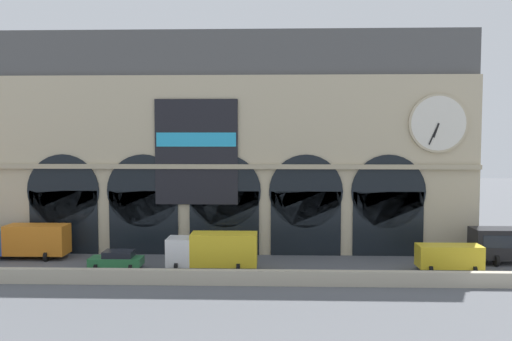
# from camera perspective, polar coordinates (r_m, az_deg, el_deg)

# --- Properties ---
(ground_plane) EXTENTS (200.00, 200.00, 0.00)m
(ground_plane) POSITION_cam_1_polar(r_m,az_deg,el_deg) (45.67, -4.02, -10.46)
(ground_plane) COLOR #54565B
(quay_parapet_wall) EXTENTS (90.00, 0.70, 1.13)m
(quay_parapet_wall) POSITION_cam_1_polar(r_m,az_deg,el_deg) (40.54, -4.78, -11.46)
(quay_parapet_wall) COLOR #B2A891
(quay_parapet_wall) RESTS_ON ground
(station_building) EXTENTS (47.53, 4.73, 21.22)m
(station_building) POSITION_cam_1_polar(r_m,az_deg,el_deg) (51.42, -3.22, 2.66)
(station_building) COLOR #BCAD8C
(station_building) RESTS_ON ground
(box_truck_west) EXTENTS (7.50, 2.91, 3.12)m
(box_truck_west) POSITION_cam_1_polar(r_m,az_deg,el_deg) (52.82, -23.53, -6.94)
(box_truck_west) COLOR #28479E
(box_truck_west) RESTS_ON ground
(car_midwest) EXTENTS (4.40, 2.22, 1.55)m
(car_midwest) POSITION_cam_1_polar(r_m,az_deg,el_deg) (46.48, -14.85, -9.31)
(car_midwest) COLOR #2D7A42
(car_midwest) RESTS_ON ground
(box_truck_center) EXTENTS (7.50, 2.91, 3.12)m
(box_truck_center) POSITION_cam_1_polar(r_m,az_deg,el_deg) (44.57, -4.63, -8.57)
(box_truck_center) COLOR white
(box_truck_center) RESTS_ON ground
(van_east) EXTENTS (5.20, 2.48, 2.20)m
(van_east) POSITION_cam_1_polar(r_m,az_deg,el_deg) (46.90, 20.20, -8.74)
(van_east) COLOR gold
(van_east) RESTS_ON ground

